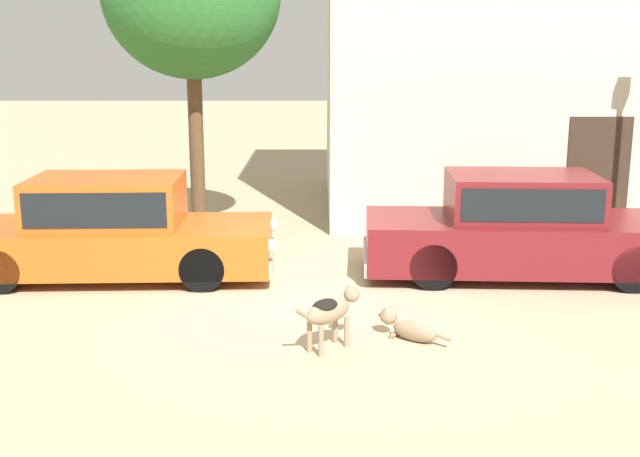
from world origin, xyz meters
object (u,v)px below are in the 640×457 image
Objects in this scene: stray_dog_spotted at (331,310)px; stray_dog_tan at (407,326)px; parked_sedan_nearest at (111,228)px; parked_sedan_second at (523,226)px.

stray_dog_spotted is 0.94× the size of stray_dog_tan.
stray_dog_tan is (4.01, -2.53, -0.57)m from parked_sedan_nearest.
stray_dog_tan is (0.88, 0.29, -0.30)m from stray_dog_spotted.
parked_sedan_nearest reaches higher than stray_dog_tan.
parked_sedan_nearest is 5.77× the size of stray_dog_tan.
parked_sedan_nearest is 6.11× the size of stray_dog_spotted.
parked_sedan_nearest is 4.22m from stray_dog_spotted.
parked_sedan_second reaches higher than parked_sedan_nearest.
stray_dog_spotted is at bearing 54.62° from stray_dog_tan.
stray_dog_tan is at bearing -27.35° from stray_dog_spotted.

